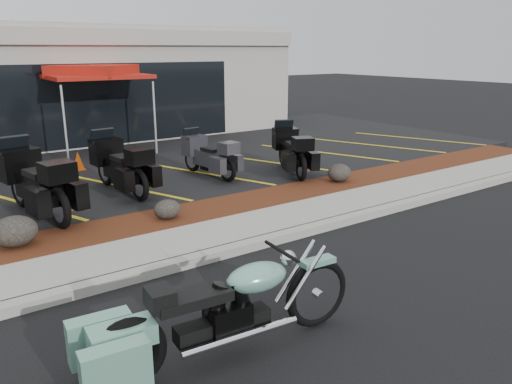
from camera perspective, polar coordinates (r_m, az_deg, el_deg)
ground at (r=7.46m, az=-0.49°, el=-9.70°), size 90.00×90.00×0.00m
curb at (r=8.12m, az=-4.12°, el=-6.94°), size 24.00×0.25×0.15m
sidewalk at (r=8.68m, az=-6.51°, el=-5.43°), size 24.00×1.20×0.15m
mulch_bed at (r=9.69m, az=-9.93°, el=-3.22°), size 24.00×1.20×0.16m
upper_lot at (r=14.60m, az=-19.07°, el=2.65°), size 26.00×9.60×0.15m
dealership_building at (r=20.40m, az=-24.69°, el=11.18°), size 18.00×8.16×4.00m
boulder_left at (r=8.94m, az=-25.86°, el=-4.06°), size 0.71×0.59×0.50m
boulder_mid at (r=9.52m, az=-10.12°, el=-1.94°), size 0.51×0.43×0.36m
boulder_right at (r=12.14m, az=9.49°, el=2.18°), size 0.60×0.50×0.43m
hero_cruiser at (r=6.04m, az=6.97°, el=-10.34°), size 3.27×1.07×1.13m
touring_black_front at (r=11.03m, az=-25.57°, el=2.11°), size 1.38×2.63×1.46m
touring_black_mid at (r=12.09m, az=-16.93°, el=3.82°), size 1.09×2.38×1.34m
touring_grey at (r=13.04m, az=-7.35°, el=4.82°), size 1.02×2.07×1.15m
touring_black_rear at (r=13.52m, az=3.19°, el=5.60°), size 1.62×2.35×1.28m
traffic_cone at (r=13.98m, az=-19.65°, el=3.39°), size 0.38×0.38×0.50m
popup_canopy at (r=16.15m, az=-18.08°, el=12.79°), size 3.40×3.40×2.63m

